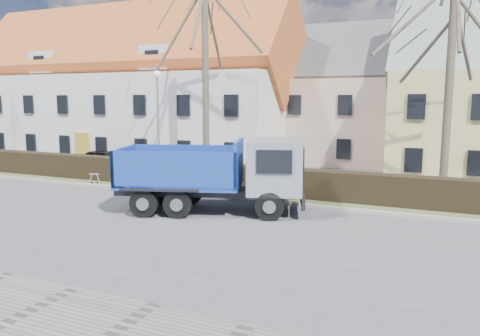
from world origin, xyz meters
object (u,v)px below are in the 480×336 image
at_px(cart_frame, 91,179).
at_px(parked_car_a, 104,159).
at_px(dump_truck, 205,174).
at_px(streetlight, 158,127).

relative_size(cart_frame, parked_car_a, 0.20).
distance_m(dump_truck, cart_frame, 8.75).
relative_size(dump_truck, cart_frame, 10.11).
distance_m(cart_frame, parked_car_a, 5.64).
bearing_deg(dump_truck, parked_car_a, 128.53).
bearing_deg(parked_car_a, streetlight, -126.14).
relative_size(streetlight, cart_frame, 8.00).
bearing_deg(dump_truck, cart_frame, 143.81).
height_order(streetlight, parked_car_a, streetlight).
xyz_separation_m(streetlight, cart_frame, (-2.87, -2.15, -2.68)).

